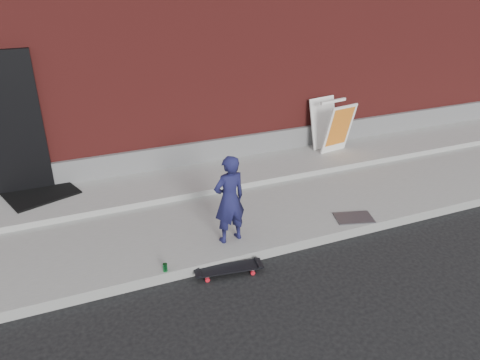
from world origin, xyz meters
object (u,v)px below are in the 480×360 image
child (229,200)px  soda_can (165,267)px  skateboard (229,269)px  pizza_sign (332,125)px

child → soda_can: size_ratio=11.65×
skateboard → soda_can: size_ratio=8.13×
skateboard → pizza_sign: pizza_sign is taller
child → soda_can: child is taller
soda_can → child: bearing=20.0°
soda_can → skateboard: bearing=-12.1°
pizza_sign → soda_can: 4.76m
pizza_sign → soda_can: size_ratio=9.24×
soda_can → pizza_sign: bearing=32.3°
child → soda_can: bearing=10.8°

